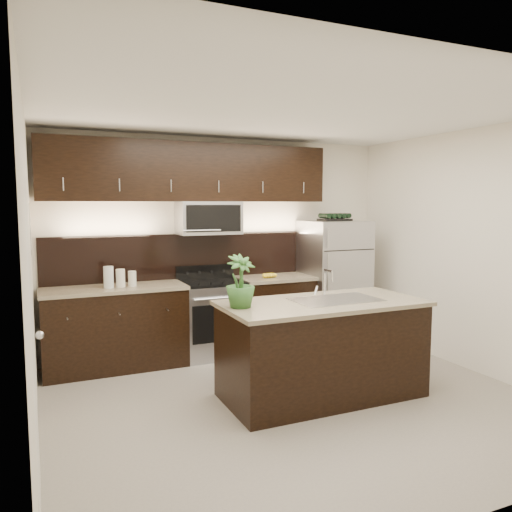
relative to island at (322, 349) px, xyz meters
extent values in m
plane|color=gray|center=(-0.30, -0.02, -0.47)|extent=(4.50, 4.50, 0.00)
cube|color=silver|center=(-0.30, 1.98, 0.88)|extent=(4.50, 0.02, 2.70)
cube|color=silver|center=(-0.30, -2.02, 0.88)|extent=(4.50, 0.02, 2.70)
cube|color=silver|center=(-2.55, -0.02, 0.88)|extent=(0.02, 4.00, 2.70)
cube|color=silver|center=(1.95, -0.02, 0.88)|extent=(0.02, 4.00, 2.70)
cube|color=white|center=(-0.30, -0.02, 2.23)|extent=(4.50, 4.00, 0.02)
cube|color=silver|center=(-2.53, -0.82, 0.54)|extent=(0.04, 0.80, 2.02)
sphere|color=silver|center=(-2.50, -0.50, 0.53)|extent=(0.06, 0.06, 0.06)
cube|color=black|center=(-2.54, 0.73, 1.18)|extent=(0.01, 0.32, 0.46)
cube|color=white|center=(-2.54, 0.73, 1.18)|extent=(0.00, 0.24, 0.36)
cube|color=black|center=(-1.72, 1.67, -0.02)|extent=(1.57, 0.62, 0.90)
cube|color=black|center=(0.41, 1.67, -0.02)|extent=(1.16, 0.62, 0.90)
cube|color=#B2B2B7|center=(-0.55, 1.67, -0.02)|extent=(0.76, 0.62, 0.90)
cube|color=black|center=(-0.55, 1.67, 0.44)|extent=(0.76, 0.60, 0.03)
cube|color=beige|center=(-1.72, 1.67, 0.45)|extent=(1.59, 0.65, 0.04)
cube|color=beige|center=(0.41, 1.67, 0.45)|extent=(1.18, 0.65, 0.04)
cube|color=black|center=(-0.76, 1.96, 0.75)|extent=(3.49, 0.02, 0.56)
cube|color=#B2B2B7|center=(-0.55, 1.78, 1.23)|extent=(0.76, 0.40, 0.40)
cube|color=black|center=(-0.76, 1.81, 1.78)|extent=(3.49, 0.33, 0.70)
cube|color=black|center=(0.00, 0.00, -0.02)|extent=(1.90, 0.90, 0.90)
cube|color=beige|center=(0.00, 0.00, 0.45)|extent=(1.96, 0.96, 0.04)
cube|color=silver|center=(0.15, 0.00, 0.47)|extent=(0.84, 0.50, 0.01)
cylinder|color=silver|center=(0.15, 0.21, 0.59)|extent=(0.03, 0.03, 0.24)
cylinder|color=silver|center=(0.15, 0.14, 0.74)|extent=(0.02, 0.14, 0.02)
cylinder|color=silver|center=(0.15, 0.07, 0.69)|extent=(0.02, 0.02, 0.10)
cube|color=#B2B2B7|center=(1.16, 1.61, 0.35)|extent=(0.79, 0.72, 1.64)
cube|color=black|center=(1.16, 1.61, 1.19)|extent=(0.41, 0.25, 0.03)
cylinder|color=black|center=(1.00, 1.61, 1.24)|extent=(0.07, 0.23, 0.07)
cylinder|color=black|center=(1.08, 1.61, 1.24)|extent=(0.07, 0.23, 0.07)
cylinder|color=black|center=(1.16, 1.61, 1.24)|extent=(0.07, 0.23, 0.07)
cylinder|color=black|center=(1.24, 1.61, 1.24)|extent=(0.07, 0.23, 0.07)
cylinder|color=black|center=(1.31, 1.61, 1.24)|extent=(0.07, 0.23, 0.07)
imported|color=#2F5F26|center=(-0.83, 0.05, 0.71)|extent=(0.32, 0.32, 0.48)
cylinder|color=silver|center=(-1.78, 1.62, 0.59)|extent=(0.11, 0.11, 0.24)
cylinder|color=silver|center=(-1.65, 1.63, 0.57)|extent=(0.10, 0.10, 0.20)
cylinder|color=silver|center=(-1.52, 1.64, 0.55)|extent=(0.09, 0.09, 0.17)
cylinder|color=silver|center=(0.84, 1.62, 0.58)|extent=(0.11, 0.11, 0.23)
cylinder|color=silver|center=(0.84, 1.62, 0.71)|extent=(0.12, 0.12, 0.02)
cylinder|color=silver|center=(0.84, 1.62, 0.76)|extent=(0.01, 0.01, 0.09)
ellipsoid|color=gold|center=(0.12, 1.59, 0.50)|extent=(0.22, 0.18, 0.06)
camera|label=1|loc=(-2.49, -4.06, 1.40)|focal=35.00mm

